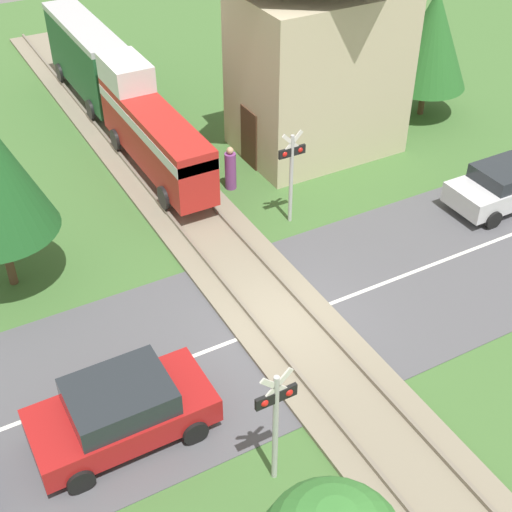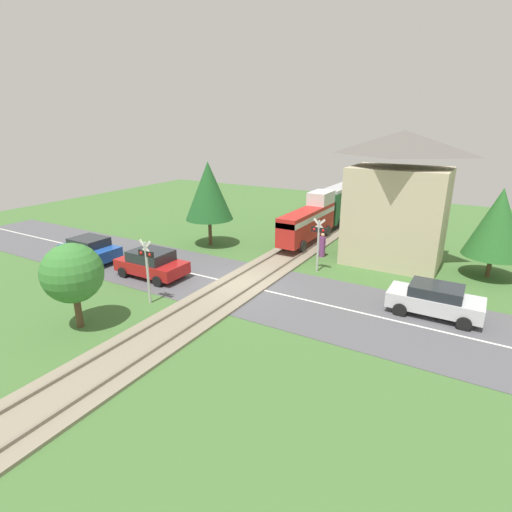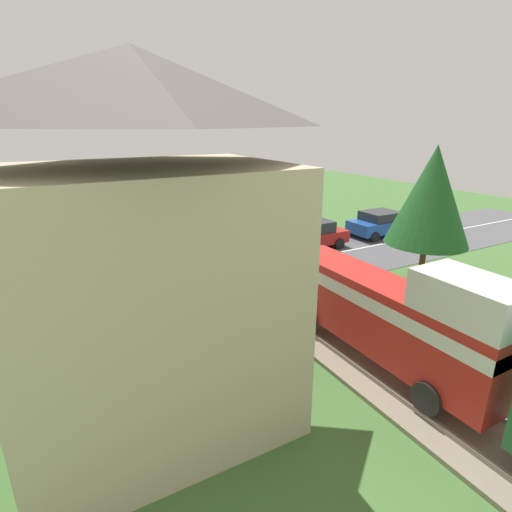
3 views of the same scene
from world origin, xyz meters
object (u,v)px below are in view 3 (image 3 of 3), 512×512
at_px(car_far_side, 2,313).
at_px(pedestrian_by_station, 285,330).
at_px(crossing_signal_west_approach, 249,208).
at_px(station_building, 149,266).
at_px(car_behind_queue, 379,223).
at_px(crossing_signal_east_approach, 224,266).
at_px(car_near_crossing, 310,234).

height_order(car_far_side, pedestrian_by_station, pedestrian_by_station).
relative_size(car_far_side, crossing_signal_west_approach, 1.26).
relative_size(crossing_signal_west_approach, station_building, 0.40).
xyz_separation_m(car_behind_queue, pedestrian_by_station, (11.97, 8.09, -0.08)).
relative_size(crossing_signal_east_approach, station_building, 0.40).
height_order(car_near_crossing, car_behind_queue, car_near_crossing).
bearing_deg(car_behind_queue, car_near_crossing, -0.00).
bearing_deg(pedestrian_by_station, car_far_side, -35.44).
bearing_deg(car_far_side, pedestrian_by_station, 144.56).
bearing_deg(car_behind_queue, station_building, 29.85).
bearing_deg(car_far_side, car_behind_queue, -171.51).
height_order(car_near_crossing, car_far_side, car_near_crossing).
height_order(station_building, pedestrian_by_station, station_building).
distance_m(car_near_crossing, crossing_signal_east_approach, 9.40).
bearing_deg(station_building, crossing_signal_west_approach, -125.92).
height_order(crossing_signal_east_approach, pedestrian_by_station, crossing_signal_east_approach).
bearing_deg(car_behind_queue, pedestrian_by_station, 34.04).
xyz_separation_m(crossing_signal_east_approach, pedestrian_by_station, (-0.73, 2.64, -1.29)).
bearing_deg(pedestrian_by_station, crossing_signal_west_approach, -112.79).
height_order(car_far_side, crossing_signal_east_approach, crossing_signal_east_approach).
height_order(car_behind_queue, crossing_signal_east_approach, crossing_signal_east_approach).
distance_m(car_far_side, pedestrian_by_station, 8.98).
xyz_separation_m(car_behind_queue, station_building, (16.01, 9.19, 2.98)).
bearing_deg(crossing_signal_east_approach, car_behind_queue, -156.81).
bearing_deg(crossing_signal_west_approach, crossing_signal_east_approach, 56.95).
relative_size(car_behind_queue, station_building, 0.48).
bearing_deg(station_building, car_behind_queue, -150.15).
relative_size(car_near_crossing, crossing_signal_west_approach, 1.27).
relative_size(crossing_signal_east_approach, pedestrian_by_station, 2.02).
distance_m(crossing_signal_west_approach, pedestrian_by_station, 11.63).
relative_size(car_near_crossing, station_building, 0.51).
xyz_separation_m(car_far_side, car_behind_queue, (-19.29, -2.88, 0.02)).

